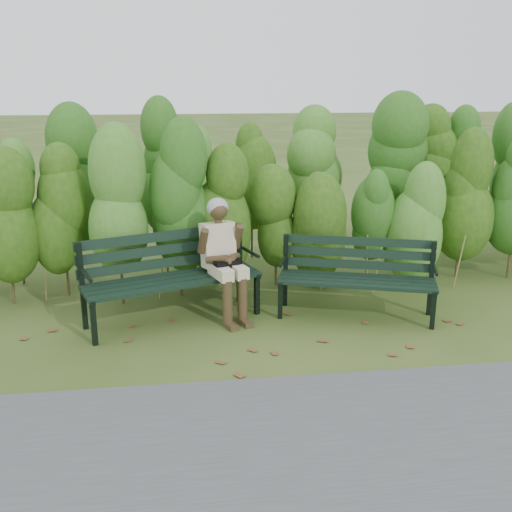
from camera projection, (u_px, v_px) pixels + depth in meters
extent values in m
plane|color=#304B15|center=(261.00, 335.00, 6.18)|extent=(80.00, 80.00, 0.00)
cube|color=#474749|center=(306.00, 466.00, 4.09)|extent=(60.00, 2.50, 0.01)
cylinder|color=#47381E|center=(11.00, 271.00, 6.95)|extent=(0.03, 0.03, 0.80)
ellipsoid|color=#2C621A|center=(4.00, 217.00, 6.77)|extent=(0.64, 0.64, 1.44)
cylinder|color=#47381E|center=(65.00, 269.00, 7.03)|extent=(0.03, 0.03, 0.80)
ellipsoid|color=#2C621A|center=(60.00, 215.00, 6.85)|extent=(0.64, 0.64, 1.44)
cylinder|color=#47381E|center=(118.00, 267.00, 7.11)|extent=(0.03, 0.03, 0.80)
ellipsoid|color=#2C621A|center=(114.00, 214.00, 6.92)|extent=(0.64, 0.64, 1.44)
cylinder|color=#47381E|center=(170.00, 264.00, 7.19)|extent=(0.03, 0.03, 0.80)
ellipsoid|color=#2C621A|center=(168.00, 212.00, 7.00)|extent=(0.64, 0.64, 1.44)
cylinder|color=#47381E|center=(221.00, 262.00, 7.27)|extent=(0.03, 0.03, 0.80)
ellipsoid|color=#2C621A|center=(220.00, 211.00, 7.08)|extent=(0.64, 0.64, 1.44)
cylinder|color=#47381E|center=(270.00, 260.00, 7.34)|extent=(0.03, 0.03, 0.80)
ellipsoid|color=#2C621A|center=(271.00, 209.00, 7.16)|extent=(0.64, 0.64, 1.44)
cylinder|color=#47381E|center=(319.00, 259.00, 7.42)|extent=(0.03, 0.03, 0.80)
ellipsoid|color=#2C621A|center=(321.00, 208.00, 7.24)|extent=(0.64, 0.64, 1.44)
cylinder|color=#47381E|center=(367.00, 257.00, 7.50)|extent=(0.03, 0.03, 0.80)
ellipsoid|color=#2C621A|center=(369.00, 207.00, 7.32)|extent=(0.64, 0.64, 1.44)
cylinder|color=#47381E|center=(413.00, 255.00, 7.58)|extent=(0.03, 0.03, 0.80)
ellipsoid|color=#2C621A|center=(417.00, 205.00, 7.40)|extent=(0.64, 0.64, 1.44)
cylinder|color=#47381E|center=(459.00, 253.00, 7.66)|extent=(0.03, 0.03, 0.80)
ellipsoid|color=#2C621A|center=(464.00, 204.00, 7.48)|extent=(0.64, 0.64, 1.44)
cylinder|color=#47381E|center=(504.00, 251.00, 7.74)|extent=(0.03, 0.03, 0.80)
ellipsoid|color=#2C621A|center=(510.00, 203.00, 7.55)|extent=(0.64, 0.64, 1.44)
cylinder|color=#47381E|center=(34.00, 236.00, 7.87)|extent=(0.04, 0.04, 1.10)
ellipsoid|color=#274D15|center=(26.00, 170.00, 7.61)|extent=(0.70, 0.70, 1.98)
cylinder|color=#47381E|center=(94.00, 234.00, 7.96)|extent=(0.04, 0.04, 1.10)
ellipsoid|color=#274D15|center=(88.00, 168.00, 7.71)|extent=(0.70, 0.70, 1.98)
cylinder|color=#47381E|center=(152.00, 233.00, 8.06)|extent=(0.04, 0.04, 1.10)
ellipsoid|color=#274D15|center=(149.00, 167.00, 7.81)|extent=(0.70, 0.70, 1.98)
cylinder|color=#47381E|center=(209.00, 231.00, 8.16)|extent=(0.04, 0.04, 1.10)
ellipsoid|color=#274D15|center=(208.00, 166.00, 7.91)|extent=(0.70, 0.70, 1.98)
cylinder|color=#47381E|center=(265.00, 229.00, 8.26)|extent=(0.04, 0.04, 1.10)
ellipsoid|color=#274D15|center=(265.00, 165.00, 8.01)|extent=(0.70, 0.70, 1.98)
cylinder|color=#47381E|center=(319.00, 227.00, 8.36)|extent=(0.04, 0.04, 1.10)
ellipsoid|color=#274D15|center=(321.00, 164.00, 8.11)|extent=(0.70, 0.70, 1.98)
cylinder|color=#47381E|center=(372.00, 225.00, 8.46)|extent=(0.04, 0.04, 1.10)
ellipsoid|color=#274D15|center=(375.00, 163.00, 8.21)|extent=(0.70, 0.70, 1.98)
cylinder|color=#47381E|center=(424.00, 224.00, 8.56)|extent=(0.04, 0.04, 1.10)
ellipsoid|color=#274D15|center=(429.00, 162.00, 8.31)|extent=(0.70, 0.70, 1.98)
cylinder|color=#47381E|center=(474.00, 222.00, 8.66)|extent=(0.04, 0.04, 1.10)
ellipsoid|color=#274D15|center=(481.00, 161.00, 8.40)|extent=(0.70, 0.70, 1.98)
cube|color=brown|center=(203.00, 323.00, 6.47)|extent=(0.08, 0.10, 0.01)
cube|color=brown|center=(314.00, 373.00, 5.37)|extent=(0.11, 0.11, 0.01)
cube|color=brown|center=(244.00, 302.00, 7.08)|extent=(0.11, 0.11, 0.01)
cube|color=brown|center=(6.00, 393.00, 5.03)|extent=(0.09, 0.10, 0.01)
cube|color=brown|center=(503.00, 339.00, 6.09)|extent=(0.11, 0.11, 0.01)
cube|color=brown|center=(225.00, 365.00, 5.53)|extent=(0.11, 0.11, 0.01)
cube|color=brown|center=(457.00, 311.00, 6.82)|extent=(0.11, 0.11, 0.01)
cube|color=brown|center=(55.00, 362.00, 5.60)|extent=(0.10, 0.11, 0.01)
cube|color=brown|center=(297.00, 346.00, 5.92)|extent=(0.10, 0.11, 0.01)
cube|color=brown|center=(325.00, 350.00, 5.83)|extent=(0.10, 0.09, 0.01)
cube|color=brown|center=(200.00, 329.00, 6.31)|extent=(0.10, 0.08, 0.01)
cube|color=brown|center=(415.00, 328.00, 6.34)|extent=(0.11, 0.10, 0.01)
cube|color=brown|center=(142.00, 357.00, 5.70)|extent=(0.11, 0.09, 0.01)
cube|color=brown|center=(406.00, 326.00, 6.41)|extent=(0.11, 0.11, 0.01)
cube|color=brown|center=(460.00, 314.00, 6.74)|extent=(0.11, 0.11, 0.01)
cube|color=brown|center=(305.00, 374.00, 5.37)|extent=(0.11, 0.11, 0.01)
cube|color=brown|center=(214.00, 372.00, 5.40)|extent=(0.11, 0.10, 0.01)
cube|color=brown|center=(193.00, 337.00, 6.13)|extent=(0.11, 0.11, 0.01)
cube|color=brown|center=(485.00, 303.00, 7.07)|extent=(0.11, 0.11, 0.01)
cube|color=brown|center=(352.00, 302.00, 7.08)|extent=(0.11, 0.10, 0.01)
cube|color=brown|center=(179.00, 319.00, 6.58)|extent=(0.09, 0.11, 0.01)
cube|color=black|center=(179.00, 286.00, 6.23)|extent=(1.82, 0.73, 0.04)
cube|color=black|center=(175.00, 282.00, 6.34)|extent=(1.82, 0.73, 0.04)
cube|color=black|center=(171.00, 279.00, 6.45)|extent=(1.82, 0.73, 0.04)
cube|color=black|center=(167.00, 275.00, 6.56)|extent=(1.82, 0.73, 0.04)
cube|color=black|center=(163.00, 263.00, 6.61)|extent=(1.80, 0.68, 0.11)
cube|color=black|center=(162.00, 250.00, 6.58)|extent=(1.80, 0.68, 0.11)
cube|color=black|center=(161.00, 237.00, 6.55)|extent=(1.80, 0.68, 0.11)
cube|color=black|center=(94.00, 323.00, 5.89)|extent=(0.07, 0.07, 0.47)
cube|color=black|center=(82.00, 287.00, 6.21)|extent=(0.07, 0.07, 0.95)
cube|color=black|center=(87.00, 296.00, 6.01)|extent=(0.22, 0.51, 0.04)
cylinder|color=black|center=(87.00, 275.00, 5.90)|extent=(0.17, 0.38, 0.04)
cube|color=black|center=(257.00, 294.00, 6.67)|extent=(0.07, 0.07, 0.47)
cube|color=black|center=(239.00, 263.00, 6.99)|extent=(0.07, 0.07, 0.95)
cube|color=black|center=(248.00, 271.00, 6.79)|extent=(0.22, 0.51, 0.04)
cylinder|color=black|center=(250.00, 252.00, 6.68)|extent=(0.17, 0.38, 0.04)
cube|color=black|center=(356.00, 286.00, 6.37)|extent=(1.65, 0.63, 0.04)
cube|color=black|center=(356.00, 283.00, 6.48)|extent=(1.65, 0.63, 0.04)
cube|color=black|center=(357.00, 279.00, 6.59)|extent=(1.65, 0.63, 0.04)
cube|color=black|center=(357.00, 276.00, 6.70)|extent=(1.65, 0.63, 0.04)
cube|color=black|center=(357.00, 265.00, 6.75)|extent=(1.63, 0.58, 0.10)
cube|color=black|center=(358.00, 253.00, 6.73)|extent=(1.63, 0.58, 0.10)
cube|color=black|center=(359.00, 241.00, 6.70)|extent=(1.63, 0.58, 0.10)
cube|color=black|center=(280.00, 300.00, 6.56)|extent=(0.06, 0.06, 0.42)
cube|color=black|center=(285.00, 271.00, 6.88)|extent=(0.06, 0.06, 0.85)
cube|color=black|center=(283.00, 278.00, 6.68)|extent=(0.19, 0.46, 0.04)
cylinder|color=black|center=(283.00, 262.00, 6.58)|extent=(0.14, 0.35, 0.03)
cube|color=black|center=(433.00, 310.00, 6.28)|extent=(0.06, 0.06, 0.42)
cube|color=black|center=(431.00, 279.00, 6.60)|extent=(0.06, 0.06, 0.85)
cube|color=black|center=(433.00, 287.00, 6.40)|extent=(0.19, 0.46, 0.04)
cylinder|color=black|center=(435.00, 270.00, 6.29)|extent=(0.14, 0.35, 0.03)
cube|color=beige|center=(221.00, 272.00, 6.40)|extent=(0.27, 0.43, 0.13)
cube|color=beige|center=(236.00, 269.00, 6.47)|extent=(0.27, 0.43, 0.13)
cylinder|color=#42321C|center=(227.00, 303.00, 6.34)|extent=(0.14, 0.14, 0.51)
cylinder|color=#42321C|center=(242.00, 301.00, 6.42)|extent=(0.14, 0.14, 0.51)
cube|color=#42321C|center=(231.00, 326.00, 6.34)|extent=(0.15, 0.21, 0.06)
cube|color=#42321C|center=(246.00, 323.00, 6.42)|extent=(0.15, 0.21, 0.06)
cube|color=beige|center=(218.00, 245.00, 6.60)|extent=(0.42, 0.35, 0.51)
cylinder|color=#42321C|center=(218.00, 222.00, 6.50)|extent=(0.09, 0.09, 0.10)
sphere|color=#42321C|center=(218.00, 210.00, 6.46)|extent=(0.21, 0.21, 0.21)
ellipsoid|color=gray|center=(217.00, 208.00, 6.47)|extent=(0.24, 0.23, 0.21)
cylinder|color=#42321C|center=(203.00, 241.00, 6.42)|extent=(0.15, 0.22, 0.30)
cylinder|color=#42321C|center=(238.00, 237.00, 6.60)|extent=(0.15, 0.22, 0.30)
cylinder|color=#42321C|center=(217.00, 259.00, 6.40)|extent=(0.27, 0.21, 0.13)
cylinder|color=#42321C|center=(234.00, 257.00, 6.49)|extent=(0.16, 0.28, 0.13)
sphere|color=#42321C|center=(228.00, 261.00, 6.40)|extent=(0.11, 0.11, 0.11)
cube|color=black|center=(228.00, 267.00, 6.43)|extent=(0.32, 0.21, 0.16)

